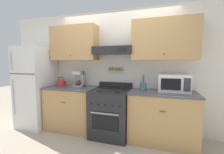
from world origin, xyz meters
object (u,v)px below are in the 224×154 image
object	(u,v)px
stove_range	(111,112)
coffee_maker	(79,79)
microwave	(174,83)
refrigerator	(37,87)
utensil_crock	(143,86)
tea_kettle	(61,82)

from	to	relation	value
stove_range	coffee_maker	xyz separation A→B (m)	(-0.80, 0.17, 0.63)
microwave	coffee_maker	bearing A→B (deg)	179.76
refrigerator	stove_range	bearing A→B (deg)	0.76
refrigerator	utensil_crock	bearing A→B (deg)	4.00
refrigerator	microwave	distance (m)	2.95
tea_kettle	utensil_crock	xyz separation A→B (m)	(1.85, 0.00, 0.01)
utensil_crock	stove_range	bearing A→B (deg)	-166.69
refrigerator	tea_kettle	bearing A→B (deg)	16.89
tea_kettle	utensil_crock	bearing A→B (deg)	0.00
stove_range	tea_kettle	xyz separation A→B (m)	(-1.24, 0.14, 0.54)
refrigerator	microwave	world-z (taller)	refrigerator
tea_kettle	microwave	bearing A→B (deg)	0.43
stove_range	microwave	world-z (taller)	microwave
tea_kettle	coffee_maker	size ratio (longest dim) A/B	0.71
coffee_maker	utensil_crock	distance (m)	1.41
stove_range	utensil_crock	xyz separation A→B (m)	(0.61, 0.14, 0.54)
stove_range	microwave	distance (m)	1.32
microwave	utensil_crock	xyz separation A→B (m)	(-0.54, -0.02, -0.08)
stove_range	microwave	xyz separation A→B (m)	(1.15, 0.16, 0.62)
refrigerator	tea_kettle	distance (m)	0.59
stove_range	refrigerator	bearing A→B (deg)	-179.24
stove_range	utensil_crock	distance (m)	0.83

